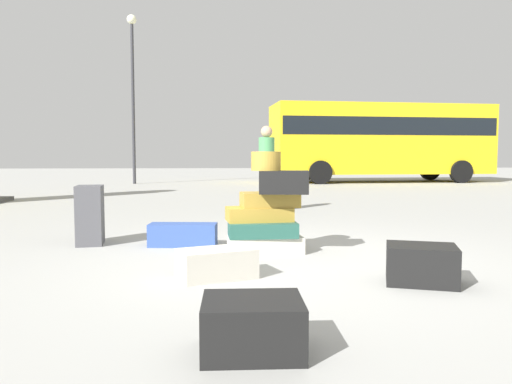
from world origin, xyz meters
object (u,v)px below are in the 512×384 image
object	(u,v)px
parked_bus	(380,138)
lamp_post	(133,75)
suitcase_black_upright_blue	(253,326)
person_bearded_onlooker	(267,160)
suitcase_tower	(267,214)
suitcase_black_behind_tower	(421,264)
suitcase_navy_left_side	(183,235)
suitcase_cream_white_trunk	(217,263)
suitcase_charcoal_foreground_far	(90,215)

from	to	relation	value
parked_bus	lamp_post	world-z (taller)	lamp_post
suitcase_black_upright_blue	person_bearded_onlooker	world-z (taller)	person_bearded_onlooker
suitcase_tower	suitcase_black_upright_blue	bearing A→B (deg)	-97.41
suitcase_tower	parked_bus	bearing A→B (deg)	66.97
suitcase_black_behind_tower	suitcase_navy_left_side	size ratio (longest dim) A/B	0.71
suitcase_tower	suitcase_navy_left_side	bearing A→B (deg)	153.92
suitcase_navy_left_side	parked_bus	distance (m)	15.90
suitcase_tower	suitcase_cream_white_trunk	world-z (taller)	suitcase_tower
person_bearded_onlooker	lamp_post	xyz separation A→B (m)	(-4.14, 9.92, 3.18)
suitcase_tower	suitcase_cream_white_trunk	xyz separation A→B (m)	(-0.55, -1.08, -0.30)
suitcase_black_upright_blue	suitcase_charcoal_foreground_far	bearing A→B (deg)	118.56
suitcase_black_upright_blue	suitcase_navy_left_side	xyz separation A→B (m)	(-0.59, 3.17, -0.01)
suitcase_charcoal_foreground_far	lamp_post	xyz separation A→B (m)	(-1.69, 13.24, 3.80)
suitcase_cream_white_trunk	lamp_post	size ratio (longest dim) A/B	0.10
parked_bus	suitcase_charcoal_foreground_far	bearing A→B (deg)	-124.47
lamp_post	suitcase_black_upright_blue	bearing A→B (deg)	-78.47
person_bearded_onlooker	parked_bus	xyz separation A→B (m)	(5.80, 10.59, 0.86)
suitcase_charcoal_foreground_far	person_bearded_onlooker	size ratio (longest dim) A/B	0.43
suitcase_black_behind_tower	parked_bus	xyz separation A→B (m)	(5.05, 15.96, 1.67)
person_bearded_onlooker	lamp_post	distance (m)	11.21
suitcase_black_upright_blue	suitcase_cream_white_trunk	size ratio (longest dim) A/B	0.83
suitcase_charcoal_foreground_far	suitcase_navy_left_side	bearing A→B (deg)	-17.42
suitcase_black_upright_blue	lamp_post	bearing A→B (deg)	103.32
suitcase_black_upright_blue	lamp_post	xyz separation A→B (m)	(-3.39, 16.61, 4.01)
person_bearded_onlooker	lamp_post	size ratio (longest dim) A/B	0.25
suitcase_black_behind_tower	suitcase_navy_left_side	xyz separation A→B (m)	(-2.08, 1.86, -0.03)
suitcase_black_behind_tower	suitcase_charcoal_foreground_far	xyz separation A→B (m)	(-3.19, 2.05, 0.19)
suitcase_tower	suitcase_black_behind_tower	world-z (taller)	suitcase_tower
suitcase_tower	suitcase_charcoal_foreground_far	distance (m)	2.16
suitcase_navy_left_side	lamp_post	size ratio (longest dim) A/B	0.12
suitcase_tower	suitcase_black_upright_blue	size ratio (longest dim) A/B	2.05
person_bearded_onlooker	parked_bus	world-z (taller)	parked_bus
lamp_post	suitcase_navy_left_side	bearing A→B (deg)	-78.24
suitcase_black_upright_blue	parked_bus	bearing A→B (deg)	71.04
suitcase_tower	person_bearded_onlooker	xyz separation A→B (m)	(0.40, 3.98, 0.55)
suitcase_navy_left_side	parked_bus	world-z (taller)	parked_bus
suitcase_black_behind_tower	suitcase_charcoal_foreground_far	bearing A→B (deg)	166.05
suitcase_navy_left_side	suitcase_cream_white_trunk	distance (m)	1.59
suitcase_tower	lamp_post	xyz separation A→B (m)	(-3.74, 13.90, 3.72)
suitcase_black_behind_tower	suitcase_cream_white_trunk	size ratio (longest dim) A/B	0.86
suitcase_charcoal_foreground_far	suitcase_black_upright_blue	size ratio (longest dim) A/B	1.31
suitcase_black_behind_tower	person_bearded_onlooker	bearing A→B (deg)	116.67
suitcase_navy_left_side	person_bearded_onlooker	size ratio (longest dim) A/B	0.48
suitcase_cream_white_trunk	lamp_post	distance (m)	15.84
suitcase_cream_white_trunk	parked_bus	world-z (taller)	parked_bus
suitcase_black_upright_blue	suitcase_cream_white_trunk	world-z (taller)	suitcase_black_upright_blue
suitcase_tower	person_bearded_onlooker	size ratio (longest dim) A/B	0.68
suitcase_black_upright_blue	suitcase_black_behind_tower	bearing A→B (deg)	43.18
person_bearded_onlooker	lamp_post	bearing A→B (deg)	-171.36
suitcase_tower	suitcase_cream_white_trunk	size ratio (longest dim) A/B	1.71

